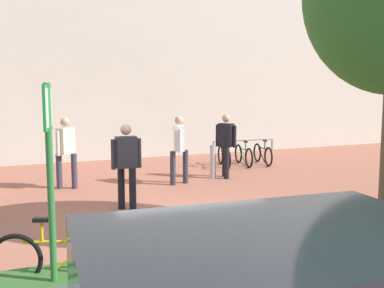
{
  "coord_description": "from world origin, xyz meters",
  "views": [
    {
      "loc": [
        -2.74,
        -7.48,
        2.43
      ],
      "look_at": [
        0.91,
        1.24,
        1.24
      ],
      "focal_mm": 42.42,
      "sensor_mm": 36.0,
      "label": 1
    }
  ],
  "objects_px": {
    "parking_sign_post": "(49,159)",
    "bike_rack_cluster": "(244,154)",
    "bollard_steel": "(213,162)",
    "person_casual_tan": "(66,148)",
    "person_suited_navy": "(126,161)",
    "person_suited_dark": "(226,142)",
    "person_shirt_white": "(179,145)",
    "bike_at_sign": "(58,257)"
  },
  "relations": [
    {
      "from": "bike_rack_cluster",
      "to": "person_shirt_white",
      "type": "height_order",
      "value": "person_shirt_white"
    },
    {
      "from": "person_suited_dark",
      "to": "person_shirt_white",
      "type": "distance_m",
      "value": 1.48
    },
    {
      "from": "parking_sign_post",
      "to": "person_suited_navy",
      "type": "relative_size",
      "value": 1.44
    },
    {
      "from": "parking_sign_post",
      "to": "bollard_steel",
      "type": "xyz_separation_m",
      "value": [
        4.68,
        5.5,
        -1.17
      ]
    },
    {
      "from": "bike_at_sign",
      "to": "bike_rack_cluster",
      "type": "distance_m",
      "value": 9.25
    },
    {
      "from": "person_suited_dark",
      "to": "bollard_steel",
      "type": "bearing_deg",
      "value": 169.8
    },
    {
      "from": "bike_at_sign",
      "to": "person_suited_navy",
      "type": "height_order",
      "value": "person_suited_navy"
    },
    {
      "from": "person_casual_tan",
      "to": "person_suited_navy",
      "type": "distance_m",
      "value": 2.57
    },
    {
      "from": "person_suited_navy",
      "to": "person_shirt_white",
      "type": "bearing_deg",
      "value": 45.38
    },
    {
      "from": "bike_at_sign",
      "to": "bollard_steel",
      "type": "xyz_separation_m",
      "value": [
        4.6,
        5.26,
        0.1
      ]
    },
    {
      "from": "parking_sign_post",
      "to": "person_suited_navy",
      "type": "distance_m",
      "value": 3.79
    },
    {
      "from": "parking_sign_post",
      "to": "person_casual_tan",
      "type": "distance_m",
      "value": 5.83
    },
    {
      "from": "person_casual_tan",
      "to": "person_shirt_white",
      "type": "height_order",
      "value": "same"
    },
    {
      "from": "person_shirt_white",
      "to": "bike_at_sign",
      "type": "bearing_deg",
      "value": -125.41
    },
    {
      "from": "bollard_steel",
      "to": "person_casual_tan",
      "type": "bearing_deg",
      "value": 176.59
    },
    {
      "from": "bollard_steel",
      "to": "person_shirt_white",
      "type": "bearing_deg",
      "value": -162.86
    },
    {
      "from": "bike_rack_cluster",
      "to": "person_casual_tan",
      "type": "distance_m",
      "value": 5.71
    },
    {
      "from": "bike_rack_cluster",
      "to": "person_shirt_white",
      "type": "bearing_deg",
      "value": -147.82
    },
    {
      "from": "bollard_steel",
      "to": "person_suited_navy",
      "type": "relative_size",
      "value": 0.52
    },
    {
      "from": "bollard_steel",
      "to": "person_suited_dark",
      "type": "height_order",
      "value": "person_suited_dark"
    },
    {
      "from": "bollard_steel",
      "to": "bike_at_sign",
      "type": "bearing_deg",
      "value": -131.15
    },
    {
      "from": "bike_rack_cluster",
      "to": "person_suited_navy",
      "type": "distance_m",
      "value": 5.98
    },
    {
      "from": "person_casual_tan",
      "to": "person_suited_navy",
      "type": "bearing_deg",
      "value": -70.61
    },
    {
      "from": "parking_sign_post",
      "to": "bollard_steel",
      "type": "height_order",
      "value": "parking_sign_post"
    },
    {
      "from": "bike_at_sign",
      "to": "bike_rack_cluster",
      "type": "xyz_separation_m",
      "value": [
        6.35,
        6.72,
        -0.0
      ]
    },
    {
      "from": "bike_at_sign",
      "to": "person_shirt_white",
      "type": "bearing_deg",
      "value": 54.59
    },
    {
      "from": "parking_sign_post",
      "to": "bollard_steel",
      "type": "bearing_deg",
      "value": 49.63
    },
    {
      "from": "bike_rack_cluster",
      "to": "person_suited_dark",
      "type": "xyz_separation_m",
      "value": [
        -1.4,
        -1.52,
        0.63
      ]
    },
    {
      "from": "parking_sign_post",
      "to": "person_casual_tan",
      "type": "relative_size",
      "value": 1.44
    },
    {
      "from": "parking_sign_post",
      "to": "bike_rack_cluster",
      "type": "bearing_deg",
      "value": 47.25
    },
    {
      "from": "bike_rack_cluster",
      "to": "person_suited_dark",
      "type": "distance_m",
      "value": 2.16
    },
    {
      "from": "bike_rack_cluster",
      "to": "person_suited_navy",
      "type": "bearing_deg",
      "value": -142.06
    },
    {
      "from": "bike_rack_cluster",
      "to": "person_casual_tan",
      "type": "xyz_separation_m",
      "value": [
        -5.54,
        -1.23,
        0.63
      ]
    },
    {
      "from": "person_suited_navy",
      "to": "person_suited_dark",
      "type": "bearing_deg",
      "value": 33.01
    },
    {
      "from": "person_casual_tan",
      "to": "parking_sign_post",
      "type": "bearing_deg",
      "value": -98.85
    },
    {
      "from": "person_suited_dark",
      "to": "person_shirt_white",
      "type": "xyz_separation_m",
      "value": [
        -1.45,
        -0.28,
        0.0
      ]
    },
    {
      "from": "bike_at_sign",
      "to": "person_suited_dark",
      "type": "relative_size",
      "value": 0.93
    },
    {
      "from": "bike_rack_cluster",
      "to": "person_suited_dark",
      "type": "bearing_deg",
      "value": -132.7
    },
    {
      "from": "bike_at_sign",
      "to": "person_casual_tan",
      "type": "xyz_separation_m",
      "value": [
        0.81,
        5.49,
        0.63
      ]
    },
    {
      "from": "parking_sign_post",
      "to": "bike_at_sign",
      "type": "distance_m",
      "value": 1.3
    },
    {
      "from": "parking_sign_post",
      "to": "person_casual_tan",
      "type": "height_order",
      "value": "parking_sign_post"
    },
    {
      "from": "person_suited_dark",
      "to": "person_casual_tan",
      "type": "bearing_deg",
      "value": 176.01
    }
  ]
}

